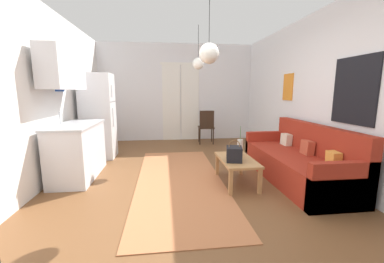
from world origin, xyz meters
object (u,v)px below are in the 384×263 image
accent_chair (206,125)px  handbag (234,154)px  couch (299,163)px  coffee_table (237,162)px  pendant_lamp_far (198,64)px  refrigerator (98,116)px  bamboo_vase (240,147)px  pendant_lamp_near (209,53)px

accent_chair → handbag: bearing=91.9°
couch → coffee_table: couch is taller
handbag → pendant_lamp_far: pendant_lamp_far is taller
refrigerator → accent_chair: size_ratio=1.96×
bamboo_vase → refrigerator: refrigerator is taller
couch → handbag: bearing=-172.4°
couch → pendant_lamp_far: (-1.41, 1.56, 1.69)m
bamboo_vase → accent_chair: accent_chair is taller
refrigerator → handbag: bearing=-38.5°
coffee_table → pendant_lamp_near: pendant_lamp_near is taller
couch → pendant_lamp_near: 2.25m
refrigerator → pendant_lamp_near: pendant_lamp_near is taller
couch → pendant_lamp_far: pendant_lamp_far is taller
couch → handbag: 1.15m
bamboo_vase → couch: bearing=-8.6°
coffee_table → bamboo_vase: bamboo_vase is taller
handbag → refrigerator: bearing=141.5°
refrigerator → pendant_lamp_near: bearing=-45.1°
coffee_table → refrigerator: size_ratio=0.50×
bamboo_vase → refrigerator: (-2.57, 1.61, 0.36)m
pendant_lamp_near → bamboo_vase: bearing=32.5°
bamboo_vase → pendant_lamp_far: pendant_lamp_far is taller
accent_chair → coffee_table: bearing=93.4°
pendant_lamp_far → refrigerator: bearing=174.9°
accent_chair → pendant_lamp_far: (-0.41, -1.23, 1.47)m
couch → refrigerator: bearing=153.5°
accent_chair → pendant_lamp_near: size_ratio=0.95×
refrigerator → pendant_lamp_far: size_ratio=2.03×
refrigerator → pendant_lamp_near: (1.98, -1.99, 1.02)m
handbag → pendant_lamp_far: bearing=99.6°
handbag → pendant_lamp_far: size_ratio=0.36×
accent_chair → pendant_lamp_near: 3.38m
refrigerator → bamboo_vase: bearing=-32.0°
handbag → pendant_lamp_near: (-0.41, -0.09, 1.40)m
pendant_lamp_near → couch: bearing=8.8°
pendant_lamp_far → accent_chair: bearing=71.8°
couch → accent_chair: bearing=109.8°
pendant_lamp_near → coffee_table: bearing=21.9°
bamboo_vase → handbag: bamboo_vase is taller
bamboo_vase → pendant_lamp_far: bearing=108.5°
pendant_lamp_near → handbag: bearing=12.0°
couch → coffee_table: bearing=-177.9°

